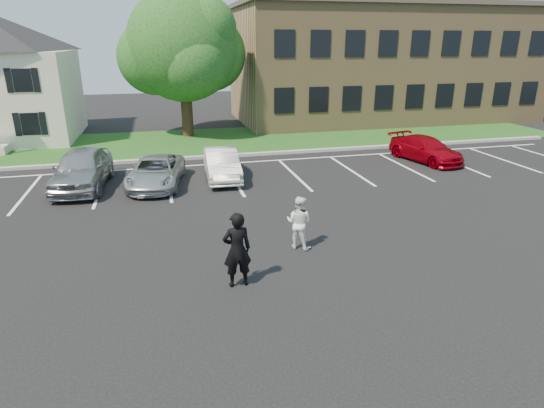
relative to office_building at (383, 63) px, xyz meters
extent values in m
plane|color=black|center=(-14.00, -21.99, -4.16)|extent=(90.00, 90.00, 0.00)
cube|color=gray|center=(-14.00, -9.99, -4.08)|extent=(40.00, 0.30, 0.15)
cube|color=#1B4113|center=(-14.00, -5.99, -4.12)|extent=(44.00, 8.00, 0.08)
cube|color=white|center=(-22.40, -13.99, -4.15)|extent=(0.12, 5.20, 0.01)
cube|color=white|center=(-19.60, -13.99, -4.15)|extent=(0.12, 5.20, 0.01)
cube|color=white|center=(-16.80, -13.99, -4.15)|extent=(0.12, 5.20, 0.01)
cube|color=white|center=(-14.00, -13.99, -4.15)|extent=(0.12, 5.20, 0.01)
cube|color=white|center=(-11.20, -13.99, -4.15)|extent=(0.12, 5.20, 0.01)
cube|color=white|center=(-8.40, -13.99, -4.15)|extent=(0.12, 5.20, 0.01)
cube|color=white|center=(-5.60, -13.99, -4.15)|extent=(0.12, 5.20, 0.01)
cube|color=white|center=(-2.80, -13.99, -4.15)|extent=(0.12, 5.20, 0.01)
cube|color=white|center=(0.00, -13.99, -4.15)|extent=(0.12, 5.20, 0.01)
cube|color=white|center=(-12.60, -11.29, -4.15)|extent=(34.00, 0.12, 0.01)
cube|color=#9A7D50|center=(0.00, 0.01, -0.16)|extent=(22.00, 10.00, 8.00)
cube|color=#4D4539|center=(0.00, 0.01, 3.99)|extent=(22.40, 10.40, 0.30)
cube|color=black|center=(-9.20, -5.02, -1.96)|extent=(1.30, 0.06, 1.60)
cube|color=black|center=(-9.20, -5.02, 1.44)|extent=(1.30, 0.06, 1.60)
cube|color=black|center=(-6.90, -5.02, -1.96)|extent=(1.30, 0.06, 1.60)
cube|color=black|center=(-6.90, -5.02, 1.44)|extent=(1.30, 0.06, 1.60)
cube|color=black|center=(-4.60, -5.02, -1.96)|extent=(1.30, 0.06, 1.60)
cube|color=black|center=(-4.60, -5.02, 1.44)|extent=(1.30, 0.06, 1.60)
cube|color=black|center=(-2.30, -5.02, -1.96)|extent=(1.30, 0.06, 1.60)
cube|color=black|center=(-2.30, -5.02, 1.44)|extent=(1.30, 0.06, 1.60)
cube|color=black|center=(0.00, -5.02, -1.96)|extent=(1.30, 0.06, 1.60)
cube|color=black|center=(0.00, -5.02, 1.44)|extent=(1.30, 0.06, 1.60)
cube|color=black|center=(2.30, -5.02, -1.96)|extent=(1.30, 0.06, 1.60)
cube|color=black|center=(2.30, -5.02, 1.44)|extent=(1.30, 0.06, 1.60)
cube|color=black|center=(4.60, -5.02, -1.96)|extent=(1.30, 0.06, 1.60)
cube|color=black|center=(4.60, -5.02, 1.44)|extent=(1.30, 0.06, 1.60)
cube|color=black|center=(6.90, -5.02, -1.96)|extent=(1.30, 0.06, 1.60)
cube|color=black|center=(6.90, -5.02, 1.44)|extent=(1.30, 0.06, 1.60)
cube|color=black|center=(9.20, -5.02, -1.96)|extent=(1.30, 0.06, 1.60)
cube|color=black|center=(9.20, -5.02, 1.44)|extent=(1.30, 0.06, 1.60)
cylinder|color=black|center=(-15.24, -4.03, -2.56)|extent=(0.70, 0.70, 3.20)
sphere|color=#0C4813|center=(-15.24, -4.03, 1.34)|extent=(6.60, 6.60, 6.60)
sphere|color=#0C4813|center=(-13.64, -3.33, 0.84)|extent=(4.60, 4.60, 4.60)
sphere|color=#0C4813|center=(-16.94, -3.63, 0.64)|extent=(4.40, 4.40, 4.40)
sphere|color=#0C4813|center=(-14.84, -5.53, 0.44)|extent=(4.00, 4.00, 4.00)
sphere|color=#0C4813|center=(-15.84, -2.43, 1.64)|extent=(4.20, 4.20, 4.20)
sphere|color=#0C4813|center=(-14.04, -4.93, 2.24)|extent=(3.80, 3.80, 3.80)
imported|color=black|center=(-15.44, -23.23, -3.19)|extent=(0.73, 0.50, 1.94)
imported|color=white|center=(-13.32, -21.49, -3.37)|extent=(0.98, 0.95, 1.59)
imported|color=#A3A4A8|center=(-20.25, -13.72, -3.35)|extent=(2.34, 4.92, 1.62)
imported|color=#B6B8BE|center=(-17.30, -14.20, -3.56)|extent=(2.75, 4.63, 1.21)
imported|color=silver|center=(-14.48, -13.82, -3.51)|extent=(1.52, 4.00, 1.30)
imported|color=#92010E|center=(-4.05, -13.24, -3.55)|extent=(2.62, 4.47, 1.22)
camera|label=1|loc=(-17.05, -33.15, 1.61)|focal=30.00mm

